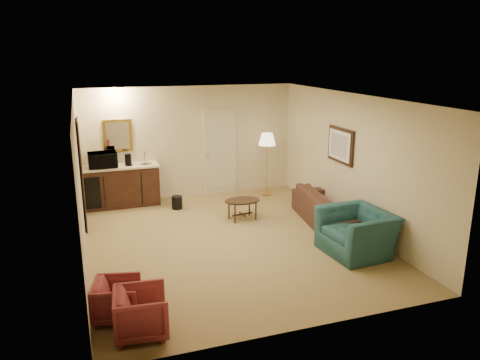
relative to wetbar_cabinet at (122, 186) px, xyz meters
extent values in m
plane|color=#98844D|center=(1.65, -2.72, -0.46)|extent=(6.00, 6.00, 0.00)
cube|color=beige|center=(1.65, 0.28, 0.84)|extent=(5.00, 0.02, 2.60)
cube|color=beige|center=(-0.85, -2.72, 0.84)|extent=(0.02, 6.00, 2.60)
cube|color=beige|center=(4.15, -2.72, 0.84)|extent=(0.02, 6.00, 2.60)
cube|color=white|center=(1.65, -2.72, 2.14)|extent=(5.00, 6.00, 0.02)
cube|color=beige|center=(2.35, 0.25, 0.56)|extent=(0.82, 0.06, 2.05)
cube|color=black|center=(-0.82, -1.02, 0.59)|extent=(0.06, 0.98, 2.10)
cube|color=gold|center=(0.00, 0.25, 1.09)|extent=(0.62, 0.04, 0.72)
cube|color=black|center=(4.11, -2.32, 1.09)|extent=(0.06, 0.90, 0.70)
cube|color=#3B2213|center=(0.00, 0.00, 0.00)|extent=(1.64, 0.58, 0.92)
imported|color=black|center=(3.80, -2.55, -0.03)|extent=(0.93, 2.28, 0.87)
imported|color=#215053|center=(3.55, -3.93, 0.05)|extent=(0.83, 1.21, 1.01)
imported|color=maroon|center=(-0.50, -4.72, -0.17)|extent=(0.65, 0.68, 0.59)
imported|color=maroon|center=(-0.25, -5.18, -0.14)|extent=(0.64, 0.68, 0.65)
cube|color=black|center=(2.25, -1.72, -0.25)|extent=(0.79, 0.58, 0.42)
cube|color=gold|center=(3.35, -0.32, 0.30)|extent=(0.46, 0.46, 1.52)
cylinder|color=black|center=(1.10, -0.62, -0.32)|extent=(0.24, 0.24, 0.29)
imported|color=black|center=(-0.37, -0.03, 0.66)|extent=(0.61, 0.36, 0.41)
cylinder|color=black|center=(0.17, -0.05, 0.59)|extent=(0.15, 0.15, 0.27)
camera|label=1|loc=(-0.74, -10.34, 2.90)|focal=35.00mm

